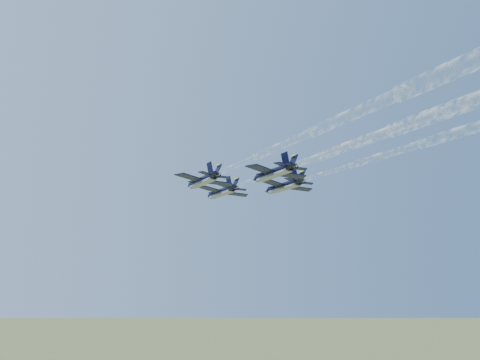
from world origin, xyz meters
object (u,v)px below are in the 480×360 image
jet_lead (221,192)px  jet_slot (273,173)px  jet_left (202,181)px  jet_right (283,186)px

jet_lead → jet_slot: size_ratio=1.00×
jet_left → jet_right: (18.26, -2.67, 0.00)m
jet_lead → jet_left: size_ratio=1.00×
jet_right → jet_slot: 15.65m
jet_lead → jet_left: same height
jet_lead → jet_slot: bearing=-91.7°
jet_lead → jet_slot: 25.74m
jet_left → jet_right: 18.46m
jet_right → jet_slot: same height
jet_lead → jet_left: (-10.51, -11.29, 0.00)m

